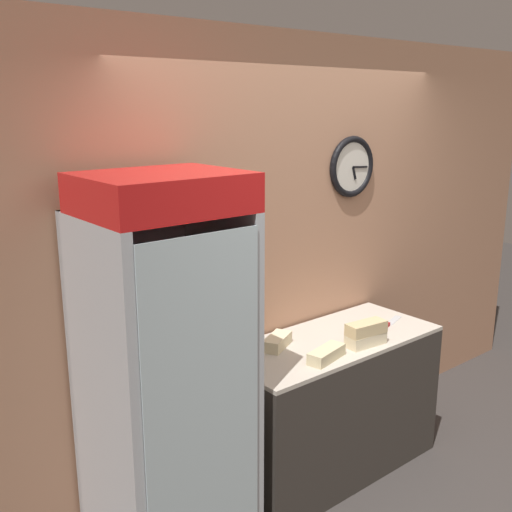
{
  "coord_description": "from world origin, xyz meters",
  "views": [
    {
      "loc": [
        -2.53,
        -1.5,
        2.28
      ],
      "look_at": [
        -0.52,
        0.96,
        1.47
      ],
      "focal_mm": 42.0,
      "sensor_mm": 36.0,
      "label": 1
    }
  ],
  "objects_px": {
    "chefs_knife": "(389,324)",
    "sandwich_flat_right": "(326,354)",
    "beverage_cooler": "(161,357)",
    "sandwich_stack_middle": "(366,328)",
    "sandwich_stack_bottom": "(366,339)",
    "condiment_jar": "(233,344)",
    "sandwich_flat_left": "(277,342)"
  },
  "relations": [
    {
      "from": "beverage_cooler",
      "to": "chefs_knife",
      "type": "relative_size",
      "value": 6.71
    },
    {
      "from": "sandwich_flat_right",
      "to": "chefs_knife",
      "type": "height_order",
      "value": "sandwich_flat_right"
    },
    {
      "from": "beverage_cooler",
      "to": "sandwich_stack_middle",
      "type": "distance_m",
      "value": 1.29
    },
    {
      "from": "sandwich_stack_bottom",
      "to": "sandwich_flat_right",
      "type": "distance_m",
      "value": 0.33
    },
    {
      "from": "sandwich_stack_bottom",
      "to": "chefs_knife",
      "type": "distance_m",
      "value": 0.4
    },
    {
      "from": "sandwich_stack_middle",
      "to": "condiment_jar",
      "type": "bearing_deg",
      "value": 149.93
    },
    {
      "from": "condiment_jar",
      "to": "sandwich_flat_left",
      "type": "bearing_deg",
      "value": -19.34
    },
    {
      "from": "beverage_cooler",
      "to": "sandwich_flat_left",
      "type": "bearing_deg",
      "value": 5.59
    },
    {
      "from": "sandwich_stack_bottom",
      "to": "sandwich_stack_middle",
      "type": "bearing_deg",
      "value": 0.0
    },
    {
      "from": "beverage_cooler",
      "to": "condiment_jar",
      "type": "xyz_separation_m",
      "value": [
        0.57,
        0.17,
        -0.13
      ]
    },
    {
      "from": "sandwich_flat_right",
      "to": "beverage_cooler",
      "type": "bearing_deg",
      "value": 166.19
    },
    {
      "from": "sandwich_stack_middle",
      "to": "chefs_knife",
      "type": "distance_m",
      "value": 0.41
    },
    {
      "from": "chefs_knife",
      "to": "beverage_cooler",
      "type": "bearing_deg",
      "value": 176.48
    },
    {
      "from": "sandwich_stack_bottom",
      "to": "sandwich_flat_left",
      "type": "distance_m",
      "value": 0.53
    },
    {
      "from": "chefs_knife",
      "to": "sandwich_stack_middle",
      "type": "bearing_deg",
      "value": -161.42
    },
    {
      "from": "beverage_cooler",
      "to": "chefs_knife",
      "type": "bearing_deg",
      "value": -3.52
    },
    {
      "from": "sandwich_stack_middle",
      "to": "chefs_knife",
      "type": "relative_size",
      "value": 0.89
    },
    {
      "from": "sandwich_stack_bottom",
      "to": "sandwich_flat_right",
      "type": "height_order",
      "value": "sandwich_stack_bottom"
    },
    {
      "from": "sandwich_flat_right",
      "to": "chefs_knife",
      "type": "xyz_separation_m",
      "value": [
        0.71,
        0.13,
        -0.03
      ]
    },
    {
      "from": "chefs_knife",
      "to": "sandwich_flat_right",
      "type": "bearing_deg",
      "value": -169.84
    },
    {
      "from": "sandwich_flat_left",
      "to": "condiment_jar",
      "type": "bearing_deg",
      "value": 160.66
    },
    {
      "from": "chefs_knife",
      "to": "condiment_jar",
      "type": "relative_size",
      "value": 2.32
    },
    {
      "from": "beverage_cooler",
      "to": "chefs_knife",
      "type": "height_order",
      "value": "beverage_cooler"
    },
    {
      "from": "sandwich_flat_right",
      "to": "sandwich_stack_bottom",
      "type": "bearing_deg",
      "value": 0.16
    },
    {
      "from": "sandwich_stack_middle",
      "to": "chefs_knife",
      "type": "height_order",
      "value": "sandwich_stack_middle"
    },
    {
      "from": "sandwich_flat_left",
      "to": "condiment_jar",
      "type": "height_order",
      "value": "condiment_jar"
    },
    {
      "from": "condiment_jar",
      "to": "beverage_cooler",
      "type": "bearing_deg",
      "value": -163.22
    },
    {
      "from": "sandwich_flat_right",
      "to": "sandwich_stack_middle",
      "type": "bearing_deg",
      "value": 0.16
    },
    {
      "from": "sandwich_flat_right",
      "to": "chefs_knife",
      "type": "bearing_deg",
      "value": 10.16
    },
    {
      "from": "beverage_cooler",
      "to": "chefs_knife",
      "type": "xyz_separation_m",
      "value": [
        1.64,
        -0.1,
        -0.19
      ]
    },
    {
      "from": "condiment_jar",
      "to": "sandwich_flat_right",
      "type": "bearing_deg",
      "value": -48.43
    },
    {
      "from": "sandwich_flat_left",
      "to": "beverage_cooler",
      "type": "bearing_deg",
      "value": -174.41
    }
  ]
}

